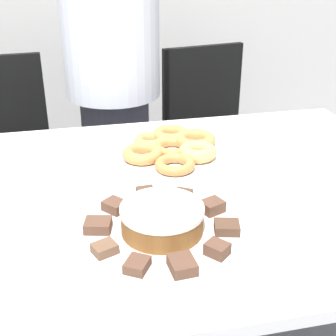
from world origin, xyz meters
TOP-DOWN VIEW (x-y plane):
  - table at (0.00, 0.00)m, footprint 1.41×0.98m
  - person_standing at (-0.06, 0.83)m, footprint 0.38×0.38m
  - office_chair_left at (-0.53, 0.88)m, footprint 0.47×0.47m
  - office_chair_right at (0.40, 0.88)m, footprint 0.51×0.51m
  - plate_cake at (-0.07, -0.20)m, footprint 0.38×0.38m
  - plate_donuts at (0.05, 0.20)m, footprint 0.39×0.39m
  - frosted_cake at (-0.07, -0.20)m, footprint 0.18×0.18m
  - lamington_0 at (-0.20, -0.17)m, footprint 0.07×0.06m
  - lamington_1 at (-0.20, -0.25)m, footprint 0.06×0.05m
  - lamington_2 at (-0.14, -0.32)m, footprint 0.06×0.06m
  - lamington_3 at (-0.06, -0.34)m, footprint 0.05×0.06m
  - lamington_4 at (0.02, -0.31)m, footprint 0.06×0.06m
  - lamington_5 at (0.07, -0.23)m, footprint 0.06×0.06m
  - lamington_6 at (0.06, -0.15)m, footprint 0.06×0.06m
  - lamington_7 at (0.01, -0.08)m, footprint 0.06×0.06m
  - lamington_8 at (-0.08, -0.06)m, footprint 0.04×0.05m
  - lamington_9 at (-0.16, -0.09)m, footprint 0.07×0.07m
  - donut_0 at (0.05, 0.20)m, footprint 0.12×0.12m
  - donut_1 at (-0.05, 0.17)m, footprint 0.12×0.12m
  - donut_2 at (0.03, 0.09)m, footprint 0.11×0.11m
  - donut_3 at (0.11, 0.14)m, footprint 0.11×0.11m
  - donut_4 at (0.13, 0.24)m, footprint 0.13×0.13m
  - donut_5 at (0.06, 0.29)m, footprint 0.12×0.12m
  - donut_6 at (-0.01, 0.27)m, footprint 0.10×0.10m
  - napkin at (-0.38, 0.00)m, footprint 0.18×0.16m

SIDE VIEW (x-z plane):
  - office_chair_left at x=-0.53m, z-range -0.02..0.87m
  - office_chair_right at x=0.40m, z-range -0.02..0.87m
  - table at x=0.00m, z-range 0.29..1.04m
  - napkin at x=-0.38m, z-range 0.75..0.76m
  - plate_cake at x=-0.07m, z-range 0.75..0.76m
  - plate_donuts at x=0.05m, z-range 0.75..0.76m
  - lamington_2 at x=-0.14m, z-range 0.76..0.78m
  - lamington_1 at x=-0.20m, z-range 0.76..0.78m
  - lamington_5 at x=0.07m, z-range 0.76..0.78m
  - lamington_7 at x=0.01m, z-range 0.76..0.78m
  - lamington_0 at x=-0.20m, z-range 0.76..0.79m
  - lamington_3 at x=-0.06m, z-range 0.76..0.79m
  - lamington_9 at x=-0.16m, z-range 0.76..0.79m
  - lamington_4 at x=0.02m, z-range 0.76..0.79m
  - lamington_8 at x=-0.08m, z-range 0.76..0.79m
  - lamington_6 at x=0.06m, z-range 0.76..0.79m
  - donut_2 at x=0.03m, z-range 0.76..0.79m
  - donut_0 at x=0.05m, z-range 0.76..0.79m
  - donut_6 at x=-0.01m, z-range 0.76..0.79m
  - donut_1 at x=-0.05m, z-range 0.76..0.80m
  - donut_5 at x=0.06m, z-range 0.76..0.80m
  - donut_4 at x=0.13m, z-range 0.76..0.80m
  - donut_3 at x=0.11m, z-range 0.76..0.80m
  - frosted_cake at x=-0.07m, z-range 0.76..0.82m
  - person_standing at x=-0.06m, z-range 0.03..1.57m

